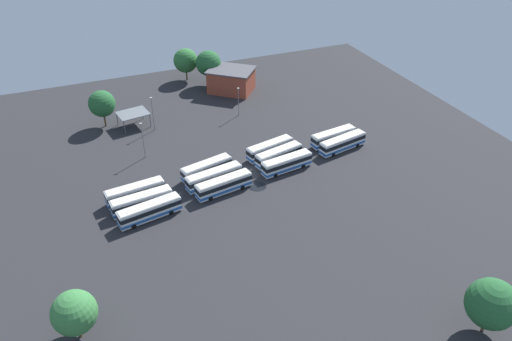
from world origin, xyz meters
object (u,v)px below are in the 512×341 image
at_px(bus_row2_slot1, 279,155).
at_px(bus_row3_slot0, 343,143).
at_px(bus_row0_slot0, 150,211).
at_px(tree_north_edge, 102,104).
at_px(lamp_post_far_corner, 143,139).
at_px(tree_east_edge, 492,304).
at_px(bus_row1_slot0, 224,185).
at_px(bus_row1_slot2, 207,169).
at_px(bus_row3_slot1, 333,137).
at_px(bus_row0_slot2, 135,192).
at_px(maintenance_shelter, 133,114).
at_px(bus_row2_slot2, 270,149).
at_px(bus_row1_slot1, 214,177).
at_px(depot_building, 231,80).
at_px(tree_south_edge, 208,63).
at_px(bus_row0_slot1, 142,202).
at_px(tree_west_edge, 74,313).
at_px(bus_row2_slot0, 287,163).
at_px(tree_northwest, 186,61).

distance_m(bus_row2_slot1, bus_row3_slot0, 15.93).
bearing_deg(bus_row0_slot0, tree_north_edge, 93.11).
xyz_separation_m(lamp_post_far_corner, tree_east_edge, (35.42, -67.00, 0.80)).
distance_m(bus_row1_slot0, lamp_post_far_corner, 23.23).
distance_m(bus_row1_slot2, bus_row3_slot1, 31.89).
xyz_separation_m(bus_row0_slot2, bus_row3_slot0, (48.10, 1.09, 0.00)).
relative_size(bus_row3_slot1, maintenance_shelter, 1.43).
xyz_separation_m(bus_row1_slot2, bus_row3_slot0, (32.34, -1.67, 0.00)).
distance_m(bus_row2_slot2, bus_row3_slot1, 16.07).
relative_size(bus_row1_slot1, depot_building, 0.80).
height_order(bus_row3_slot0, bus_row3_slot1, same).
distance_m(bus_row0_slot0, bus_row2_slot2, 32.62).
height_order(tree_south_edge, tree_east_edge, tree_south_edge).
bearing_deg(bus_row0_slot2, bus_row0_slot0, -79.35).
distance_m(tree_north_edge, tree_east_edge, 95.23).
bearing_deg(bus_row1_slot2, tree_north_edge, 118.02).
xyz_separation_m(bus_row0_slot0, bus_row0_slot1, (-0.77, 3.47, -0.00)).
distance_m(bus_row2_slot2, tree_west_edge, 57.82).
relative_size(bus_row1_slot1, lamp_post_far_corner, 1.43).
bearing_deg(bus_row1_slot2, tree_south_edge, 71.31).
relative_size(bus_row2_slot2, tree_east_edge, 1.27).
xyz_separation_m(bus_row2_slot0, tree_north_edge, (-33.31, 35.93, 4.37)).
bearing_deg(bus_row2_slot1, tree_east_edge, -81.14).
bearing_deg(tree_northwest, bus_row2_slot0, -83.68).
bearing_deg(depot_building, tree_west_edge, -124.63).
distance_m(bus_row0_slot0, tree_northwest, 66.62).
height_order(bus_row1_slot2, lamp_post_far_corner, lamp_post_far_corner).
distance_m(bus_row0_slot1, tree_south_edge, 60.69).
bearing_deg(tree_northwest, tree_east_edge, -82.30).
relative_size(bus_row0_slot1, tree_south_edge, 1.18).
relative_size(bus_row0_slot1, bus_row3_slot1, 1.04).
bearing_deg(tree_west_edge, tree_east_edge, -21.48).
bearing_deg(bus_row1_slot0, maintenance_shelter, 107.59).
height_order(bus_row2_slot1, maintenance_shelter, maintenance_shelter).
distance_m(bus_row2_slot0, tree_east_edge, 50.61).
bearing_deg(bus_row1_slot1, bus_row1_slot0, -75.08).
bearing_deg(bus_row1_slot1, bus_row3_slot0, 3.51).
bearing_deg(tree_south_edge, bus_row1_slot0, -104.98).
distance_m(bus_row1_slot2, tree_west_edge, 44.54).
bearing_deg(bus_row1_slot0, bus_row2_slot2, 33.42).
relative_size(bus_row0_slot0, depot_building, 0.80).
xyz_separation_m(bus_row2_slot1, bus_row2_slot2, (-0.64, 3.37, 0.00)).
height_order(bus_row0_slot2, bus_row3_slot0, same).
bearing_deg(tree_west_edge, bus_row2_slot1, 34.70).
height_order(bus_row1_slot2, maintenance_shelter, maintenance_shelter).
bearing_deg(bus_row0_slot2, bus_row3_slot1, 5.36).
bearing_deg(bus_row0_slot2, tree_south_edge, 57.24).
relative_size(tree_south_edge, tree_west_edge, 1.24).
height_order(lamp_post_far_corner, tree_north_edge, tree_north_edge).
height_order(bus_row1_slot1, lamp_post_far_corner, lamp_post_far_corner).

